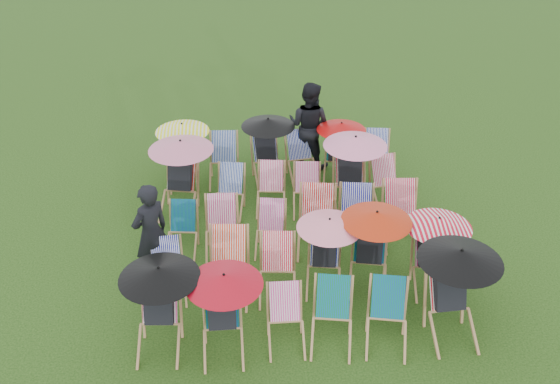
{
  "coord_description": "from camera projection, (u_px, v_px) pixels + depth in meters",
  "views": [
    {
      "loc": [
        -0.84,
        -8.64,
        6.69
      ],
      "look_at": [
        -0.19,
        0.4,
        0.9
      ],
      "focal_mm": 40.0,
      "sensor_mm": 36.0,
      "label": 1
    }
  ],
  "objects": [
    {
      "name": "deckchair_16",
      "position": [
        356.0,
        220.0,
        10.74
      ],
      "size": [
        0.78,
        0.99,
        0.99
      ],
      "rotation": [
        0.0,
        0.0,
        -0.14
      ],
      "color": "#A57B4D",
      "rests_on": "ground"
    },
    {
      "name": "deckchair_29",
      "position": [
        377.0,
        155.0,
        12.82
      ],
      "size": [
        0.66,
        0.85,
        0.86
      ],
      "rotation": [
        0.0,
        0.0,
        -0.13
      ],
      "color": "#A57B4D",
      "rests_on": "ground"
    },
    {
      "name": "deckchair_12",
      "position": [
        182.0,
        230.0,
        10.64
      ],
      "size": [
        0.61,
        0.8,
        0.81
      ],
      "rotation": [
        0.0,
        0.0,
        -0.11
      ],
      "color": "#A57B4D",
      "rests_on": "ground"
    },
    {
      "name": "person_rear",
      "position": [
        309.0,
        125.0,
        12.86
      ],
      "size": [
        1.13,
        1.05,
        1.86
      ],
      "primitive_type": "imported",
      "rotation": [
        0.0,
        0.0,
        2.65
      ],
      "color": "black",
      "rests_on": "ground"
    },
    {
      "name": "deckchair_23",
      "position": [
        387.0,
        184.0,
        11.86
      ],
      "size": [
        0.69,
        0.88,
        0.87
      ],
      "rotation": [
        0.0,
        0.0,
        0.15
      ],
      "color": "#A57B4D",
      "rests_on": "ground"
    },
    {
      "name": "deckchair_6",
      "position": [
        167.0,
        272.0,
        9.68
      ],
      "size": [
        0.64,
        0.84,
        0.85
      ],
      "rotation": [
        0.0,
        0.0,
        0.1
      ],
      "color": "#A57B4D",
      "rests_on": "ground"
    },
    {
      "name": "deckchair_25",
      "position": [
        224.0,
        161.0,
        12.54
      ],
      "size": [
        0.66,
        0.89,
        0.94
      ],
      "rotation": [
        0.0,
        0.0,
        -0.05
      ],
      "color": "#A57B4D",
      "rests_on": "ground"
    },
    {
      "name": "deckchair_18",
      "position": [
        179.0,
        175.0,
        11.52
      ],
      "size": [
        1.19,
        1.27,
        1.42
      ],
      "rotation": [
        0.0,
        0.0,
        -0.2
      ],
      "color": "#A57B4D",
      "rests_on": "ground"
    },
    {
      "name": "deckchair_2",
      "position": [
        286.0,
        321.0,
        8.8
      ],
      "size": [
        0.55,
        0.77,
        0.83
      ],
      "rotation": [
        0.0,
        0.0,
        0.0
      ],
      "color": "#A57B4D",
      "rests_on": "ground"
    },
    {
      "name": "deckchair_8",
      "position": [
        277.0,
        270.0,
        9.68
      ],
      "size": [
        0.67,
        0.88,
        0.91
      ],
      "rotation": [
        0.0,
        0.0,
        -0.08
      ],
      "color": "#A57B4D",
      "rests_on": "ground"
    },
    {
      "name": "ground",
      "position": [
        293.0,
        247.0,
        10.91
      ],
      "size": [
        100.0,
        100.0,
        0.0
      ],
      "primitive_type": "plane",
      "color": "black",
      "rests_on": "ground"
    },
    {
      "name": "deckchair_0",
      "position": [
        159.0,
        307.0,
        8.62
      ],
      "size": [
        1.12,
        1.17,
        1.32
      ],
      "rotation": [
        0.0,
        0.0,
        -0.06
      ],
      "color": "#A57B4D",
      "rests_on": "ground"
    },
    {
      "name": "deckchair_7",
      "position": [
        228.0,
        268.0,
        9.65
      ],
      "size": [
        0.74,
        0.98,
        1.01
      ],
      "rotation": [
        0.0,
        0.0,
        -0.08
      ],
      "color": "#A57B4D",
      "rests_on": "ground"
    },
    {
      "name": "deckchair_17",
      "position": [
        402.0,
        216.0,
        10.83
      ],
      "size": [
        0.72,
        0.97,
        1.01
      ],
      "rotation": [
        0.0,
        0.0,
        -0.06
      ],
      "color": "#A57B4D",
      "rests_on": "ground"
    },
    {
      "name": "deckchair_28",
      "position": [
        338.0,
        149.0,
        12.63
      ],
      "size": [
        0.99,
        1.05,
        1.17
      ],
      "rotation": [
        0.0,
        0.0,
        -0.17
      ],
      "color": "#A57B4D",
      "rests_on": "ground"
    },
    {
      "name": "deckchair_5",
      "position": [
        454.0,
        292.0,
        8.82
      ],
      "size": [
        1.19,
        1.26,
        1.41
      ],
      "rotation": [
        0.0,
        0.0,
        0.07
      ],
      "color": "#A57B4D",
      "rests_on": "ground"
    },
    {
      "name": "deckchair_11",
      "position": [
        433.0,
        252.0,
        9.74
      ],
      "size": [
        1.04,
        1.09,
        1.23
      ],
      "rotation": [
        0.0,
        0.0,
        -0.06
      ],
      "color": "#A57B4D",
      "rests_on": "ground"
    },
    {
      "name": "deckchair_10",
      "position": [
        371.0,
        248.0,
        9.77
      ],
      "size": [
        1.1,
        1.18,
        1.31
      ],
      "rotation": [
        0.0,
        0.0,
        -0.2
      ],
      "color": "#A57B4D",
      "rests_on": "ground"
    },
    {
      "name": "deckchair_19",
      "position": [
        229.0,
        192.0,
        11.65
      ],
      "size": [
        0.69,
        0.86,
        0.84
      ],
      "rotation": [
        0.0,
        0.0,
        -0.18
      ],
      "color": "#A57B4D",
      "rests_on": "ground"
    },
    {
      "name": "deckchair_9",
      "position": [
        326.0,
        252.0,
        9.75
      ],
      "size": [
        1.02,
        1.08,
        1.21
      ],
      "rotation": [
        0.0,
        0.0,
        -0.15
      ],
      "color": "#A57B4D",
      "rests_on": "ground"
    },
    {
      "name": "deckchair_13",
      "position": [
        222.0,
        229.0,
        10.58
      ],
      "size": [
        0.62,
        0.86,
        0.93
      ],
      "rotation": [
        0.0,
        0.0,
        -0.01
      ],
      "color": "#A57B4D",
      "rests_on": "ground"
    },
    {
      "name": "person_left",
      "position": [
        151.0,
        233.0,
        9.78
      ],
      "size": [
        0.76,
        0.74,
        1.76
      ],
      "primitive_type": "imported",
      "rotation": [
        0.0,
        0.0,
        3.85
      ],
      "color": "black",
      "rests_on": "ground"
    },
    {
      "name": "deckchair_21",
      "position": [
        307.0,
        191.0,
        11.68
      ],
      "size": [
        0.61,
        0.81,
        0.84
      ],
      "rotation": [
        0.0,
        0.0,
        -0.08
      ],
      "color": "#A57B4D",
      "rests_on": "ground"
    },
    {
      "name": "deckchair_20",
      "position": [
        271.0,
        190.0,
        11.71
      ],
      "size": [
        0.64,
        0.84,
        0.85
      ],
      "rotation": [
        0.0,
        0.0,
        -0.11
      ],
      "color": "#A57B4D",
      "rests_on": "ground"
    },
    {
      "name": "deckchair_1",
      "position": [
        223.0,
        313.0,
        8.58
      ],
      "size": [
        1.07,
        1.11,
        1.27
      ],
      "rotation": [
        0.0,
        0.0,
        0.02
      ],
      "color": "#A57B4D",
      "rests_on": "ground"
    },
    {
      "name": "deckchair_14",
      "position": [
        271.0,
        229.0,
        10.67
      ],
      "size": [
        0.64,
        0.81,
        0.81
      ],
      "rotation": [
        0.0,
        0.0,
        -0.14
      ],
      "color": "#A57B4D",
      "rests_on": "ground"
    },
    {
      "name": "deckchair_26",
      "position": [
        267.0,
        148.0,
        12.56
      ],
      "size": [
        1.08,
        1.16,
        1.28
      ],
      "rotation": [
        0.0,
        0.0,
        0.14
      ],
      "color": "#A57B4D",
      "rests_on": "ground"
    },
    {
      "name": "deckchair_27",
      "position": [
        302.0,
        157.0,
        12.7
      ],
      "size": [
        0.71,
        0.9,
        0.9
      ],
      "rotation": [
        0.0,
        0.0,
        0.15
      ],
      "color": "#A57B4D",
      "rests_on": "ground"
    },
    {
      "name": "deckchair_4",
      "position": [
        388.0,
        318.0,
        8.79
      ],
      "size": [
        0.74,
        0.93,
        0.9
      ],
      "rotation": [
        0.0,
        0.0,
        -0.19
      ],
      "color": "#A57B4D",
      "rests_on": "ground"
    },
    {
      "name": "deckchair_24",
      "position": [
        182.0,
        153.0,
        12.4
      ],
      "size": [
        1.06,
        1.13,
        1.26
      ],
      "rotation": [
        0.0,
        0.0,
        0.08
      ],
      "color": "#A57B4D",
      "rests_on": "ground"
    },
    {
      "name": "deckchair_3",
      "position": [
        332.0,
        318.0,
        8.8
      ],
      "size": [
        0.73,
        0.92,
        0.91
      ],
      "rotation": [
        0.0,
        0.0,
        -0.17
      ],
      "color": "#A57B4D",
      "rests_on": "ground"
    },
    {
      "name": "deckchair_15",
      "position": [
        317.0,
        222.0,
        10.65
      ],
      "size": [
        0.81,
        1.03,
        1.03
      ],
      "rotation": [
        0.0,
        0.0,
        -0.14
      ],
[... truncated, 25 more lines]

